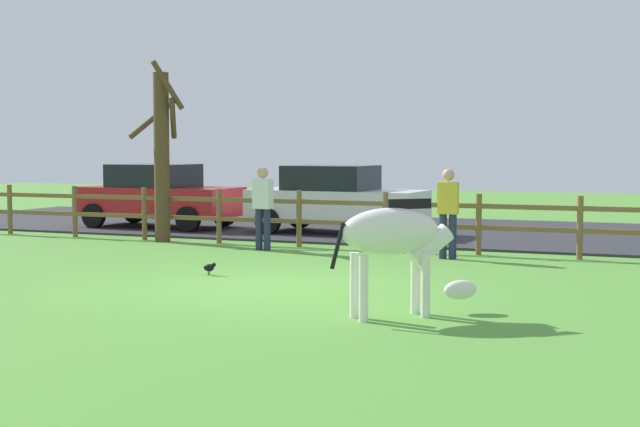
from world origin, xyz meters
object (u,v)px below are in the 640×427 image
Objects in this scene: bare_tree at (162,152)px; parked_car_white at (336,199)px; visitor_right_of_tree at (448,209)px; crow_on_grass at (210,267)px; zebra at (397,240)px; parked_car_red at (158,195)px; visitor_left_of_tree at (263,204)px.

parked_car_white is at bearing 42.29° from bare_tree.
visitor_right_of_tree is at bearing -44.04° from parked_car_white.
crow_on_grass is 6.95m from parked_car_white.
crow_on_grass is 0.13× the size of visitor_right_of_tree.
parked_car_red is at bearing 134.90° from zebra.
visitor_right_of_tree reaches higher than crow_on_grass.
visitor_left_of_tree is at bearing 102.09° from crow_on_grass.
zebra is at bearing -51.81° from visitor_left_of_tree.
bare_tree is 0.95× the size of parked_car_white.
visitor_right_of_tree is (3.72, -0.00, 0.00)m from visitor_left_of_tree.
visitor_right_of_tree is at bearing -6.22° from bare_tree.
visitor_left_of_tree reaches higher than crow_on_grass.
bare_tree reaches higher than parked_car_white.
visitor_left_of_tree is (4.44, -3.23, 0.06)m from parked_car_red.
bare_tree is 3.00m from visitor_left_of_tree.
parked_car_white is 4.66m from parked_car_red.
bare_tree is at bearing 138.28° from zebra.
crow_on_grass is at bearing -50.40° from bare_tree.
bare_tree is 6.57m from visitor_right_of_tree.
crow_on_grass is 0.13× the size of visitor_left_of_tree.
bare_tree reaches higher than visitor_left_of_tree.
visitor_right_of_tree is (3.50, -3.39, 0.06)m from parked_car_white.
parked_car_white is at bearing 86.29° from visitor_left_of_tree.
visitor_left_of_tree is (-0.22, -3.38, 0.06)m from parked_car_white.
zebra is 12.76m from parked_car_red.
zebra is 0.95× the size of visitor_right_of_tree.
crow_on_grass is 0.05× the size of parked_car_red.
parked_car_white is (-0.53, 6.89, 0.72)m from crow_on_grass.
parked_car_red is 2.46× the size of visitor_left_of_tree.
visitor_left_of_tree is at bearing -14.39° from bare_tree.
parked_car_red is (-4.66, -0.15, 0.00)m from parked_car_white.
parked_car_white is 4.87m from visitor_right_of_tree.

